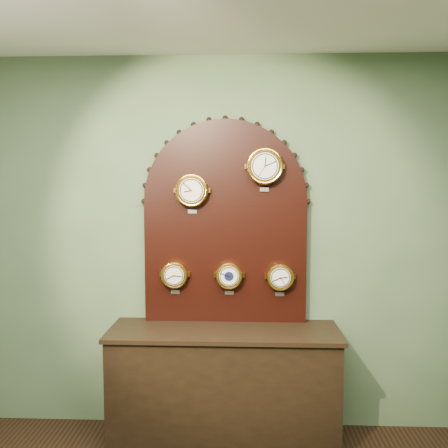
{
  "coord_description": "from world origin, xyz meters",
  "views": [
    {
      "loc": [
        0.15,
        -1.15,
        1.89
      ],
      "look_at": [
        0.0,
        2.25,
        1.58
      ],
      "focal_mm": 39.22,
      "sensor_mm": 36.0,
      "label": 1
    }
  ],
  "objects_px": {
    "shop_counter": "(224,388)",
    "tide_clock": "(280,277)",
    "roman_clock": "(192,190)",
    "display_board": "(225,215)",
    "arabic_clock": "(265,166)",
    "barometer": "(229,276)",
    "hygrometer": "(175,275)"
  },
  "relations": [
    {
      "from": "arabic_clock",
      "to": "tide_clock",
      "type": "relative_size",
      "value": 1.26
    },
    {
      "from": "hygrometer",
      "to": "tide_clock",
      "type": "bearing_deg",
      "value": -0.0
    },
    {
      "from": "roman_clock",
      "to": "tide_clock",
      "type": "bearing_deg",
      "value": 0.1
    },
    {
      "from": "shop_counter",
      "to": "roman_clock",
      "type": "xyz_separation_m",
      "value": [
        -0.24,
        0.15,
        1.41
      ]
    },
    {
      "from": "shop_counter",
      "to": "display_board",
      "type": "relative_size",
      "value": 1.05
    },
    {
      "from": "display_board",
      "to": "hygrometer",
      "type": "height_order",
      "value": "display_board"
    },
    {
      "from": "roman_clock",
      "to": "tide_clock",
      "type": "relative_size",
      "value": 1.16
    },
    {
      "from": "arabic_clock",
      "to": "hygrometer",
      "type": "height_order",
      "value": "arabic_clock"
    },
    {
      "from": "hygrometer",
      "to": "barometer",
      "type": "bearing_deg",
      "value": -0.03
    },
    {
      "from": "hygrometer",
      "to": "tide_clock",
      "type": "distance_m",
      "value": 0.78
    },
    {
      "from": "display_board",
      "to": "arabic_clock",
      "type": "xyz_separation_m",
      "value": [
        0.29,
        -0.07,
        0.36
      ]
    },
    {
      "from": "barometer",
      "to": "hygrometer",
      "type": "bearing_deg",
      "value": 179.97
    },
    {
      "from": "display_board",
      "to": "tide_clock",
      "type": "xyz_separation_m",
      "value": [
        0.41,
        -0.07,
        -0.45
      ]
    },
    {
      "from": "shop_counter",
      "to": "hygrometer",
      "type": "height_order",
      "value": "hygrometer"
    },
    {
      "from": "arabic_clock",
      "to": "barometer",
      "type": "distance_m",
      "value": 0.84
    },
    {
      "from": "roman_clock",
      "to": "display_board",
      "type": "bearing_deg",
      "value": 15.58
    },
    {
      "from": "shop_counter",
      "to": "arabic_clock",
      "type": "xyz_separation_m",
      "value": [
        0.29,
        0.15,
        1.58
      ]
    },
    {
      "from": "arabic_clock",
      "to": "tide_clock",
      "type": "distance_m",
      "value": 0.81
    },
    {
      "from": "display_board",
      "to": "barometer",
      "type": "xyz_separation_m",
      "value": [
        0.03,
        -0.07,
        -0.44
      ]
    },
    {
      "from": "arabic_clock",
      "to": "hygrometer",
      "type": "bearing_deg",
      "value": 179.85
    },
    {
      "from": "display_board",
      "to": "tide_clock",
      "type": "relative_size",
      "value": 6.16
    },
    {
      "from": "barometer",
      "to": "tide_clock",
      "type": "relative_size",
      "value": 1.0
    },
    {
      "from": "display_board",
      "to": "tide_clock",
      "type": "height_order",
      "value": "display_board"
    },
    {
      "from": "shop_counter",
      "to": "tide_clock",
      "type": "relative_size",
      "value": 6.44
    },
    {
      "from": "roman_clock",
      "to": "hygrometer",
      "type": "bearing_deg",
      "value": 179.52
    },
    {
      "from": "arabic_clock",
      "to": "barometer",
      "type": "xyz_separation_m",
      "value": [
        -0.26,
        0.0,
        -0.8
      ]
    },
    {
      "from": "tide_clock",
      "to": "barometer",
      "type": "bearing_deg",
      "value": -179.97
    },
    {
      "from": "hygrometer",
      "to": "display_board",
      "type": "bearing_deg",
      "value": 10.05
    },
    {
      "from": "shop_counter",
      "to": "barometer",
      "type": "bearing_deg",
      "value": 78.3
    },
    {
      "from": "shop_counter",
      "to": "tide_clock",
      "type": "bearing_deg",
      "value": 20.79
    },
    {
      "from": "tide_clock",
      "to": "display_board",
      "type": "bearing_deg",
      "value": 170.8
    },
    {
      "from": "display_board",
      "to": "arabic_clock",
      "type": "distance_m",
      "value": 0.46
    }
  ]
}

